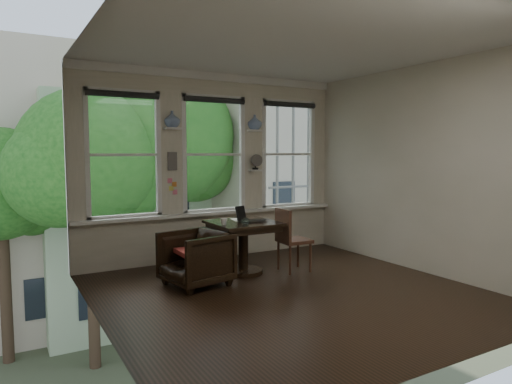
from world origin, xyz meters
TOP-DOWN VIEW (x-y plane):
  - ground at (0.00, 0.00)m, footprint 4.50×4.50m
  - ceiling at (0.00, 0.00)m, footprint 4.50×4.50m
  - wall_back at (0.00, 2.25)m, footprint 4.50×0.00m
  - wall_front at (0.00, -2.25)m, footprint 4.50×0.00m
  - wall_left at (-2.25, 0.00)m, footprint 0.00×4.50m
  - wall_right at (2.25, 0.00)m, footprint 0.00×4.50m
  - window_left at (-1.45, 2.25)m, footprint 1.10×0.12m
  - window_center at (0.00, 2.25)m, footprint 1.10×0.12m
  - window_right at (1.45, 2.25)m, footprint 1.10×0.12m
  - shelf_left at (-0.72, 2.15)m, footprint 0.26×0.16m
  - shelf_right at (0.72, 2.15)m, footprint 0.26×0.16m
  - intercom at (-0.72, 2.18)m, footprint 0.14×0.06m
  - sticky_notes at (-0.72, 2.19)m, footprint 0.16×0.01m
  - desk_fan at (0.72, 2.13)m, footprint 0.20×0.20m
  - vase_left at (-0.72, 2.15)m, footprint 0.24×0.24m
  - vase_right at (0.72, 2.15)m, footprint 0.24×0.24m
  - table at (-0.06, 1.10)m, footprint 0.90×0.90m
  - armchair_left at (-0.88, 0.89)m, footprint 0.92×0.90m
  - cushion_red at (-0.88, 0.89)m, footprint 0.45×0.45m
  - side_chair_right at (0.65, 0.85)m, footprint 0.45×0.45m
  - laptop at (0.11, 0.96)m, footprint 0.35×0.24m
  - mug at (-0.43, 0.98)m, footprint 0.11×0.11m
  - drinking_glass at (-0.17, 0.82)m, footprint 0.12×0.12m
  - tablet at (-0.07, 1.16)m, footprint 0.17×0.12m
  - papers at (-0.02, 1.28)m, footprint 0.26×0.33m

SIDE VIEW (x-z plane):
  - ground at x=0.00m, z-range 0.00..0.00m
  - armchair_left at x=-0.88m, z-range 0.00..0.72m
  - table at x=-0.06m, z-range 0.00..0.75m
  - cushion_red at x=-0.88m, z-range 0.42..0.48m
  - side_chair_right at x=0.65m, z-range 0.00..0.92m
  - papers at x=-0.02m, z-range 0.75..0.75m
  - laptop at x=0.11m, z-range 0.75..0.78m
  - drinking_glass at x=-0.17m, z-range 0.75..0.84m
  - mug at x=-0.43m, z-range 0.75..0.84m
  - tablet at x=-0.07m, z-range 0.75..0.97m
  - sticky_notes at x=-0.72m, z-range 1.13..1.37m
  - wall_back at x=0.00m, z-range -0.75..3.75m
  - wall_front at x=0.00m, z-range -0.75..3.75m
  - wall_left at x=-2.25m, z-range -0.75..3.75m
  - wall_right at x=2.25m, z-range -0.75..3.75m
  - desk_fan at x=0.72m, z-range 1.41..1.65m
  - intercom at x=-0.72m, z-range 1.46..1.74m
  - window_left at x=-1.45m, z-range 0.75..2.65m
  - window_center at x=0.00m, z-range 0.75..2.65m
  - window_right at x=1.45m, z-range 0.75..2.65m
  - shelf_left at x=-0.72m, z-range 2.08..2.12m
  - shelf_right at x=0.72m, z-range 2.08..2.12m
  - vase_left at x=-0.72m, z-range 2.12..2.36m
  - vase_right at x=0.72m, z-range 2.12..2.36m
  - ceiling at x=0.00m, z-range 3.00..3.00m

